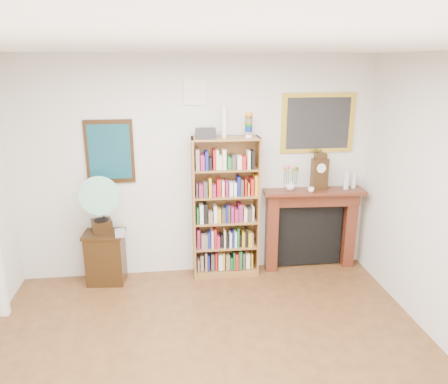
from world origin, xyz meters
name	(u,v)px	position (x,y,z in m)	size (l,w,h in m)	color
room	(220,251)	(0.00, 0.00, 1.40)	(4.51, 5.01, 2.81)	#4D2E17
teal_poster	(110,152)	(-1.05, 2.48, 1.65)	(0.58, 0.04, 0.78)	black
small_picture	(195,92)	(0.00, 2.48, 2.35)	(0.26, 0.04, 0.30)	white
gilt_painting	(318,123)	(1.55, 2.48, 1.95)	(0.95, 0.04, 0.75)	gold
bookshelf	(226,201)	(0.35, 2.33, 1.02)	(0.84, 0.31, 2.10)	brown
side_cabinet	(106,257)	(-1.18, 2.30, 0.34)	(0.49, 0.36, 0.67)	black
fireplace	(311,222)	(1.51, 2.40, 0.65)	(1.33, 0.39, 1.11)	#4C1D11
gramophone	(98,201)	(-1.20, 2.23, 1.10)	(0.61, 0.69, 0.76)	black
cd_stack	(120,233)	(-0.96, 2.16, 0.71)	(0.12, 0.12, 0.08)	#B5B7C2
mantel_clock	(320,172)	(1.57, 2.36, 1.34)	(0.21, 0.13, 0.47)	black
flower_vase	(290,185)	(1.20, 2.38, 1.18)	(0.13, 0.13, 0.13)	silver
teacup	(311,190)	(1.44, 2.26, 1.14)	(0.08, 0.08, 0.06)	white
bottle_left	(347,180)	(1.93, 2.34, 1.23)	(0.07, 0.07, 0.24)	silver
bottle_right	(354,180)	(2.05, 2.38, 1.21)	(0.06, 0.06, 0.20)	silver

